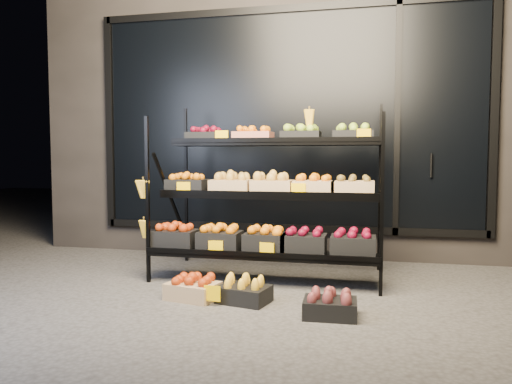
# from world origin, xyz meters

# --- Properties ---
(ground) EXTENTS (24.00, 24.00, 0.00)m
(ground) POSITION_xyz_m (0.00, 0.00, 0.00)
(ground) COLOR #514F4C
(ground) RESTS_ON ground
(building) EXTENTS (6.00, 2.08, 3.50)m
(building) POSITION_xyz_m (0.00, 2.59, 1.75)
(building) COLOR #2D2826
(building) RESTS_ON ground
(display_rack) EXTENTS (2.18, 1.02, 1.71)m
(display_rack) POSITION_xyz_m (-0.01, 0.60, 0.79)
(display_rack) COLOR black
(display_rack) RESTS_ON ground
(tag_floor_a) EXTENTS (0.13, 0.01, 0.12)m
(tag_floor_a) POSITION_xyz_m (-0.23, -0.40, 0.06)
(tag_floor_a) COLOR #FFC400
(tag_floor_a) RESTS_ON ground
(floor_crate_left) EXTENTS (0.44, 0.36, 0.20)m
(floor_crate_left) POSITION_xyz_m (-0.44, -0.25, 0.09)
(floor_crate_left) COLOR tan
(floor_crate_left) RESTS_ON ground
(floor_crate_midleft) EXTENTS (0.44, 0.36, 0.20)m
(floor_crate_midleft) POSITION_xyz_m (-0.02, -0.25, 0.09)
(floor_crate_midleft) COLOR black
(floor_crate_midleft) RESTS_ON ground
(floor_crate_right) EXTENTS (0.39, 0.29, 0.19)m
(floor_crate_right) POSITION_xyz_m (0.66, -0.46, 0.09)
(floor_crate_right) COLOR black
(floor_crate_right) RESTS_ON ground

